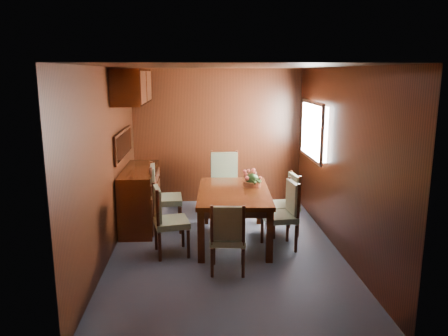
{
  "coord_description": "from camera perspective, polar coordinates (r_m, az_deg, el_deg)",
  "views": [
    {
      "loc": [
        -0.35,
        -5.52,
        2.33
      ],
      "look_at": [
        0.0,
        0.3,
        1.05
      ],
      "focal_mm": 35.0,
      "sensor_mm": 36.0,
      "label": 1
    }
  ],
  "objects": [
    {
      "name": "ground",
      "position": [
        6.0,
        0.17,
        -10.45
      ],
      "size": [
        4.5,
        4.5,
        0.0
      ],
      "primitive_type": "plane",
      "color": "#373C4B",
      "rests_on": "ground"
    },
    {
      "name": "room_shell",
      "position": [
        5.9,
        -1.04,
        5.58
      ],
      "size": [
        3.06,
        4.52,
        2.41
      ],
      "color": "black",
      "rests_on": "ground"
    },
    {
      "name": "sideboard",
      "position": [
        6.85,
        -10.89,
        -3.78
      ],
      "size": [
        0.48,
        1.4,
        0.9
      ],
      "primitive_type": "cube",
      "color": "black",
      "rests_on": "ground"
    },
    {
      "name": "dining_table",
      "position": [
        6.06,
        1.29,
        -3.91
      ],
      "size": [
        1.06,
        1.61,
        0.73
      ],
      "rotation": [
        0.0,
        0.0,
        -0.05
      ],
      "color": "black",
      "rests_on": "ground"
    },
    {
      "name": "chair_left_near",
      "position": [
        5.69,
        -7.62,
        -6.32
      ],
      "size": [
        0.51,
        0.52,
        0.93
      ],
      "rotation": [
        0.0,
        0.0,
        -1.36
      ],
      "color": "black",
      "rests_on": "ground"
    },
    {
      "name": "chair_left_far",
      "position": [
        6.57,
        -8.25,
        -3.34
      ],
      "size": [
        0.5,
        0.52,
        1.01
      ],
      "rotation": [
        0.0,
        0.0,
        -1.49
      ],
      "color": "black",
      "rests_on": "ground"
    },
    {
      "name": "chair_right_near",
      "position": [
        5.92,
        7.9,
        -5.54
      ],
      "size": [
        0.46,
        0.48,
        0.93
      ],
      "rotation": [
        0.0,
        0.0,
        1.67
      ],
      "color": "black",
      "rests_on": "ground"
    },
    {
      "name": "chair_right_far",
      "position": [
        6.45,
        8.24,
        -4.2
      ],
      "size": [
        0.46,
        0.48,
        0.91
      ],
      "rotation": [
        0.0,
        0.0,
        1.69
      ],
      "color": "black",
      "rests_on": "ground"
    },
    {
      "name": "chair_head",
      "position": [
        5.13,
        0.51,
        -8.69
      ],
      "size": [
        0.45,
        0.43,
        0.87
      ],
      "rotation": [
        0.0,
        0.0,
        -0.09
      ],
      "color": "black",
      "rests_on": "ground"
    },
    {
      "name": "chair_foot",
      "position": [
        7.32,
        0.09,
        -1.48
      ],
      "size": [
        0.49,
        0.47,
        1.04
      ],
      "rotation": [
        0.0,
        0.0,
        3.15
      ],
      "color": "black",
      "rests_on": "ground"
    },
    {
      "name": "flower_centerpiece",
      "position": [
        6.24,
        3.7,
        -1.29
      ],
      "size": [
        0.27,
        0.27,
        0.27
      ],
      "color": "#A95633",
      "rests_on": "dining_table"
    }
  ]
}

